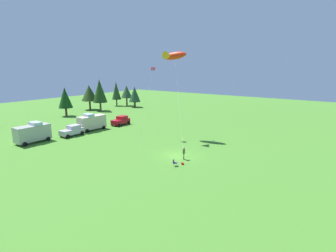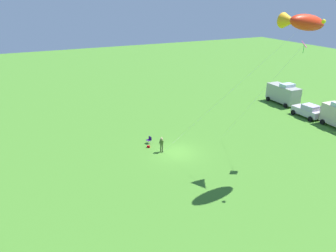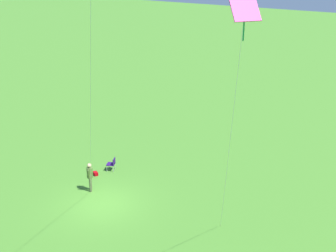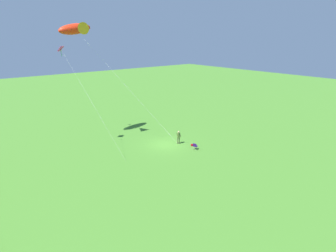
# 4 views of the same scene
# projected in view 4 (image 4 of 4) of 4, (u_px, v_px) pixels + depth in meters

# --- Properties ---
(ground_plane) EXTENTS (160.00, 160.00, 0.00)m
(ground_plane) POSITION_uv_depth(u_px,v_px,m) (165.00, 144.00, 33.82)
(ground_plane) COLOR #437C27
(person_kite_flyer) EXTENTS (0.56, 0.50, 1.74)m
(person_kite_flyer) POSITION_uv_depth(u_px,v_px,m) (179.00, 136.00, 33.72)
(person_kite_flyer) COLOR #4D5635
(person_kite_flyer) RESTS_ON ground
(folding_chair) EXTENTS (0.61, 0.61, 0.82)m
(folding_chair) POSITION_uv_depth(u_px,v_px,m) (195.00, 146.00, 32.09)
(folding_chair) COLOR #2C125F
(folding_chair) RESTS_ON ground
(backpack_on_grass) EXTENTS (0.35, 0.39, 0.22)m
(backpack_on_grass) POSITION_uv_depth(u_px,v_px,m) (192.00, 145.00, 33.30)
(backpack_on_grass) COLOR #B1060D
(backpack_on_grass) RESTS_ON ground
(kite_large_fish) EXTENTS (11.07, 10.66, 14.98)m
(kite_large_fish) POSITION_uv_depth(u_px,v_px,m) (76.00, 29.00, 31.47)
(kite_large_fish) COLOR red
(kite_large_fish) RESTS_ON ground
(kite_diamond_rainbow) EXTENTS (8.03, 3.63, 12.21)m
(kite_diamond_rainbow) POSITION_uv_depth(u_px,v_px,m) (64.00, 55.00, 29.05)
(kite_diamond_rainbow) COLOR #DC3690
(kite_diamond_rainbow) RESTS_ON ground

